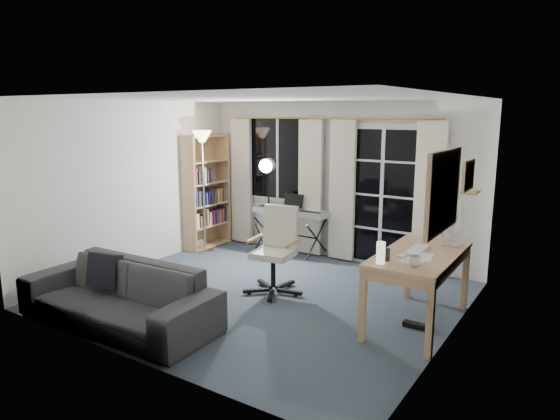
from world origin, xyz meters
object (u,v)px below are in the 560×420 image
object	(u,v)px
torchiere_lamp	(202,155)
studio_light	(267,178)
desk	(420,262)
sofa	(117,285)
monitor	(452,219)
mug	(414,260)
bookshelf	(204,195)
office_chair	(277,241)
keyboard_piano	(290,213)

from	to	relation	value
torchiere_lamp	studio_light	distance (m)	1.23
desk	sofa	world-z (taller)	sofa
monitor	mug	size ratio (longest dim) A/B	4.39
mug	sofa	distance (m)	3.07
studio_light	mug	bearing A→B (deg)	-40.95
bookshelf	office_chair	size ratio (longest dim) A/B	1.73
keyboard_piano	mug	bearing A→B (deg)	-35.97
bookshelf	sofa	world-z (taller)	bookshelf
studio_light	monitor	size ratio (longest dim) A/B	2.80
bookshelf	mug	distance (m)	4.42
torchiere_lamp	desk	bearing A→B (deg)	-13.53
bookshelf	mug	xyz separation A→B (m)	(4.10, -1.64, -0.03)
bookshelf	monitor	world-z (taller)	bookshelf
mug	torchiere_lamp	bearing A→B (deg)	160.09
studio_light	desk	xyz separation A→B (m)	(2.62, -0.99, -0.59)
mug	monitor	bearing A→B (deg)	84.21
keyboard_piano	desk	world-z (taller)	keyboard_piano
bookshelf	studio_light	size ratio (longest dim) A/B	1.17
office_chair	desk	bearing A→B (deg)	-11.03
bookshelf	office_chair	bearing A→B (deg)	-25.82
torchiere_lamp	bookshelf	bearing A→B (deg)	130.01
desk	sofa	xyz separation A→B (m)	(-2.67, -1.75, -0.26)
studio_light	office_chair	xyz separation A→B (m)	(0.78, -0.92, -0.65)
keyboard_piano	sofa	distance (m)	3.26
desk	sofa	distance (m)	3.20
mug	sofa	bearing A→B (deg)	-155.66
studio_light	mug	world-z (taller)	studio_light
sofa	desk	bearing A→B (deg)	31.40
studio_light	office_chair	world-z (taller)	studio_light
keyboard_piano	office_chair	world-z (taller)	office_chair
desk	torchiere_lamp	bearing A→B (deg)	165.79
studio_light	sofa	world-z (taller)	studio_light
torchiere_lamp	sofa	size ratio (longest dim) A/B	0.86
torchiere_lamp	keyboard_piano	distance (m)	1.66
office_chair	torchiere_lamp	bearing A→B (deg)	147.68
keyboard_piano	mug	distance (m)	3.31
keyboard_piano	sofa	bearing A→B (deg)	-91.23
monitor	studio_light	bearing A→B (deg)	168.53
desk	monitor	size ratio (longest dim) A/B	2.61
bookshelf	torchiere_lamp	world-z (taller)	torchiere_lamp
monitor	office_chair	bearing A→B (deg)	-169.95
mug	office_chair	bearing A→B (deg)	163.72
keyboard_piano	monitor	world-z (taller)	monitor
office_chair	sofa	distance (m)	2.01
torchiere_lamp	office_chair	bearing A→B (deg)	-23.31
mug	sofa	xyz separation A→B (m)	(-2.77, -1.25, -0.42)
keyboard_piano	desk	size ratio (longest dim) A/B	0.84
office_chair	desk	world-z (taller)	office_chair
monitor	sofa	xyz separation A→B (m)	(-2.86, -2.20, -0.66)
studio_light	mug	xyz separation A→B (m)	(2.72, -1.49, -0.43)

